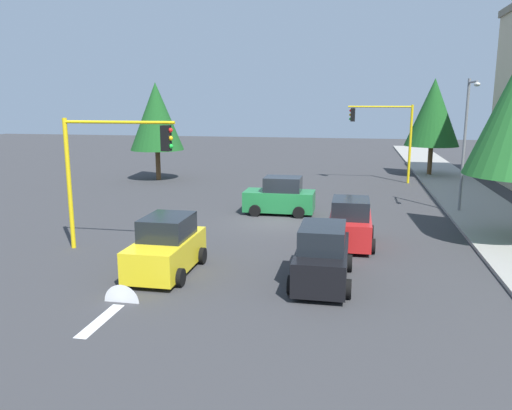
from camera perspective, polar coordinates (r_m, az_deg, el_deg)
name	(u,v)px	position (r m, az deg, el deg)	size (l,w,h in m)	color
ground_plane	(278,222)	(25.12, 2.44, -1.94)	(120.00, 120.00, 0.00)	#353538
sidewalk_kerb	(480,209)	(30.50, 23.85, -0.38)	(80.00, 4.00, 0.15)	gray
lane_arrow_near	(114,309)	(15.42, -15.66, -11.19)	(2.40, 1.10, 1.10)	silver
traffic_signal_far_left	(385,128)	(38.25, 14.29, 8.40)	(0.36, 4.59, 5.63)	yellow
traffic_signal_near_right	(111,158)	(20.49, -15.94, 5.13)	(0.36, 4.59, 5.23)	yellow
street_lamp_curbside	(467,131)	(28.36, 22.58, 7.63)	(2.15, 0.28, 7.00)	slate
tree_roadside_far	(433,113)	(42.57, 19.28, 9.77)	(4.18, 4.18, 7.63)	brown
tree_opposite_side	(156,117)	(39.02, -11.13, 9.71)	(3.97, 3.97, 7.25)	brown
car_black	(322,256)	(16.78, 7.45, -5.74)	(4.12, 1.94, 1.98)	black
car_red	(350,224)	(21.34, 10.52, -2.09)	(3.70, 2.00, 1.98)	red
car_green	(280,197)	(26.89, 2.73, 0.91)	(2.04, 3.67, 1.98)	#1E7238
car_yellow	(167,247)	(17.91, -10.00, -4.70)	(3.88, 2.04, 1.98)	yellow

